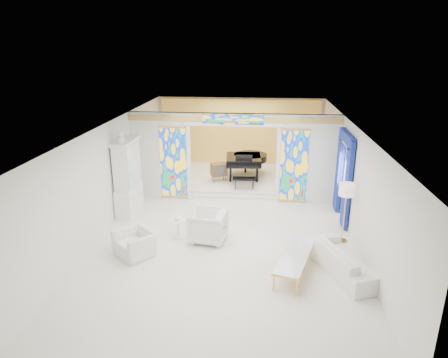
# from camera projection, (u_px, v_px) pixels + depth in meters

# --- Properties ---
(floor) EXTENTS (12.00, 12.00, 0.00)m
(floor) POSITION_uv_depth(u_px,v_px,m) (228.00, 223.00, 12.02)
(floor) COLOR white
(floor) RESTS_ON ground
(ceiling) EXTENTS (7.00, 12.00, 0.02)m
(ceiling) POSITION_uv_depth(u_px,v_px,m) (228.00, 125.00, 11.06)
(ceiling) COLOR white
(ceiling) RESTS_ON wall_back
(wall_back) EXTENTS (7.00, 0.02, 3.00)m
(wall_back) POSITION_uv_depth(u_px,v_px,m) (240.00, 133.00, 17.20)
(wall_back) COLOR silver
(wall_back) RESTS_ON floor
(wall_front) EXTENTS (7.00, 0.02, 3.00)m
(wall_front) POSITION_uv_depth(u_px,v_px,m) (194.00, 303.00, 5.89)
(wall_front) COLOR silver
(wall_front) RESTS_ON floor
(wall_left) EXTENTS (0.02, 12.00, 3.00)m
(wall_left) POSITION_uv_depth(u_px,v_px,m) (111.00, 173.00, 11.86)
(wall_left) COLOR silver
(wall_left) RESTS_ON floor
(wall_right) EXTENTS (0.02, 12.00, 3.00)m
(wall_right) POSITION_uv_depth(u_px,v_px,m) (352.00, 180.00, 11.23)
(wall_right) COLOR silver
(wall_right) RESTS_ON floor
(partition_wall) EXTENTS (7.00, 0.22, 3.00)m
(partition_wall) POSITION_uv_depth(u_px,v_px,m) (233.00, 153.00, 13.38)
(partition_wall) COLOR silver
(partition_wall) RESTS_ON floor
(stained_glass_left) EXTENTS (0.90, 0.04, 2.40)m
(stained_glass_left) POSITION_uv_depth(u_px,v_px,m) (174.00, 163.00, 13.57)
(stained_glass_left) COLOR gold
(stained_glass_left) RESTS_ON partition_wall
(stained_glass_right) EXTENTS (0.90, 0.04, 2.40)m
(stained_glass_right) POSITION_uv_depth(u_px,v_px,m) (294.00, 166.00, 13.21)
(stained_glass_right) COLOR gold
(stained_glass_right) RESTS_ON partition_wall
(stained_glass_transom) EXTENTS (2.00, 0.04, 0.34)m
(stained_glass_transom) POSITION_uv_depth(u_px,v_px,m) (233.00, 119.00, 12.90)
(stained_glass_transom) COLOR gold
(stained_glass_transom) RESTS_ON partition_wall
(alcove_platform) EXTENTS (6.80, 3.80, 0.18)m
(alcove_platform) POSITION_uv_depth(u_px,v_px,m) (237.00, 178.00, 15.86)
(alcove_platform) COLOR white
(alcove_platform) RESTS_ON floor
(gold_curtain_back) EXTENTS (6.70, 0.10, 2.90)m
(gold_curtain_back) POSITION_uv_depth(u_px,v_px,m) (240.00, 133.00, 17.09)
(gold_curtain_back) COLOR gold
(gold_curtain_back) RESTS_ON wall_back
(chandelier) EXTENTS (0.48, 0.48, 0.30)m
(chandelier) POSITION_uv_depth(u_px,v_px,m) (243.00, 117.00, 14.96)
(chandelier) COLOR gold
(chandelier) RESTS_ON ceiling
(blue_drapes) EXTENTS (0.14, 1.85, 2.65)m
(blue_drapes) POSITION_uv_depth(u_px,v_px,m) (344.00, 170.00, 11.87)
(blue_drapes) COLOR navy
(blue_drapes) RESTS_ON wall_right
(china_cabinet) EXTENTS (0.56, 1.46, 2.72)m
(china_cabinet) POSITION_uv_depth(u_px,v_px,m) (128.00, 177.00, 12.50)
(china_cabinet) COLOR white
(china_cabinet) RESTS_ON floor
(armchair_left) EXTENTS (1.31, 1.30, 0.64)m
(armchair_left) POSITION_uv_depth(u_px,v_px,m) (135.00, 243.00, 10.17)
(armchair_left) COLOR silver
(armchair_left) RESTS_ON floor
(armchair_right) EXTENTS (1.08, 1.05, 0.87)m
(armchair_right) POSITION_uv_depth(u_px,v_px,m) (208.00, 226.00, 10.85)
(armchair_right) COLOR white
(armchair_right) RESTS_ON floor
(sofa) EXTENTS (1.64, 2.38, 0.65)m
(sofa) POSITION_uv_depth(u_px,v_px,m) (344.00, 259.00, 9.39)
(sofa) COLOR white
(sofa) RESTS_ON floor
(side_table) EXTENTS (0.57, 0.57, 0.53)m
(side_table) POSITION_uv_depth(u_px,v_px,m) (178.00, 226.00, 11.03)
(side_table) COLOR white
(side_table) RESTS_ON floor
(vase) EXTENTS (0.20, 0.20, 0.18)m
(vase) POSITION_uv_depth(u_px,v_px,m) (178.00, 217.00, 10.94)
(vase) COLOR white
(vase) RESTS_ON side_table
(coffee_table) EXTENTS (1.17, 2.11, 0.45)m
(coffee_table) POSITION_uv_depth(u_px,v_px,m) (295.00, 256.00, 9.36)
(coffee_table) COLOR white
(coffee_table) RESTS_ON floor
(floor_lamp) EXTENTS (0.52, 0.52, 1.67)m
(floor_lamp) POSITION_uv_depth(u_px,v_px,m) (347.00, 192.00, 10.49)
(floor_lamp) COLOR gold
(floor_lamp) RESTS_ON floor
(grand_piano) EXTENTS (1.66, 2.59, 1.01)m
(grand_piano) POSITION_uv_depth(u_px,v_px,m) (247.00, 159.00, 15.58)
(grand_piano) COLOR black
(grand_piano) RESTS_ON alcove_platform
(tv_console) EXTENTS (0.69, 0.58, 0.68)m
(tv_console) POSITION_uv_depth(u_px,v_px,m) (219.00, 170.00, 15.09)
(tv_console) COLOR brown
(tv_console) RESTS_ON alcove_platform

